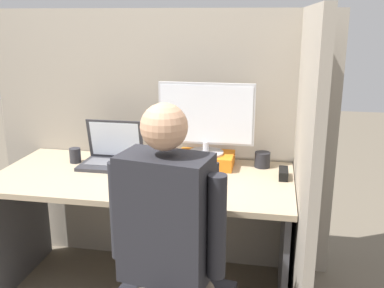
{
  "coord_description": "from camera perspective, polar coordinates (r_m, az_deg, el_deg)",
  "views": [
    {
      "loc": [
        0.69,
        -1.86,
        1.56
      ],
      "look_at": [
        0.31,
        0.19,
        0.97
      ],
      "focal_mm": 42.0,
      "sensor_mm": 36.0,
      "label": 1
    }
  ],
  "objects": [
    {
      "name": "office_chair",
      "position": [
        1.98,
        -3.02,
        -16.53
      ],
      "size": [
        0.55,
        0.6,
        0.98
      ],
      "color": "black",
      "rests_on": "ground"
    },
    {
      "name": "coffee_mug",
      "position": [
        2.63,
        8.92,
        -1.98
      ],
      "size": [
        0.09,
        0.09,
        0.09
      ],
      "color": "#232328",
      "rests_on": "desk"
    },
    {
      "name": "monitor",
      "position": [
        2.56,
        1.81,
        3.37
      ],
      "size": [
        0.55,
        0.21,
        0.41
      ],
      "color": "#B2B2B7",
      "rests_on": "paper_box"
    },
    {
      "name": "mouse",
      "position": [
        2.35,
        -6.99,
        -4.92
      ],
      "size": [
        0.06,
        0.04,
        0.03
      ],
      "color": "silver",
      "rests_on": "desk"
    },
    {
      "name": "pen_cup",
      "position": [
        2.77,
        -14.62,
        -1.41
      ],
      "size": [
        0.07,
        0.07,
        0.09
      ],
      "color": "#28282D",
      "rests_on": "desk"
    },
    {
      "name": "desk",
      "position": [
        2.55,
        -6.16,
        -7.46
      ],
      "size": [
        1.64,
        0.76,
        0.72
      ],
      "color": "tan",
      "rests_on": "ground"
    },
    {
      "name": "stapler",
      "position": [
        2.48,
        11.53,
        -3.71
      ],
      "size": [
        0.05,
        0.13,
        0.05
      ],
      "color": "black",
      "rests_on": "desk"
    },
    {
      "name": "paper_box",
      "position": [
        2.62,
        1.76,
        -2.0
      ],
      "size": [
        0.32,
        0.22,
        0.08
      ],
      "color": "orange",
      "rests_on": "desk"
    },
    {
      "name": "cubicle_panel_back",
      "position": [
        2.84,
        -4.0,
        0.38
      ],
      "size": [
        2.14,
        0.04,
        1.61
      ],
      "color": "gray",
      "rests_on": "ground"
    },
    {
      "name": "carrot_toy",
      "position": [
        2.18,
        1.54,
        -6.16
      ],
      "size": [
        0.05,
        0.14,
        0.05
      ],
      "color": "orange",
      "rests_on": "desk"
    },
    {
      "name": "cubicle_panel_right",
      "position": [
        2.3,
        13.74,
        -3.83
      ],
      "size": [
        0.04,
        1.41,
        1.61
      ],
      "color": "gray",
      "rests_on": "ground"
    },
    {
      "name": "person",
      "position": [
        1.73,
        -3.43,
        -13.02
      ],
      "size": [
        0.47,
        0.48,
        1.27
      ],
      "color": "brown",
      "rests_on": "ground"
    },
    {
      "name": "laptop",
      "position": [
        2.67,
        -10.13,
        -1.6
      ],
      "size": [
        0.34,
        0.25,
        0.26
      ],
      "color": "#2D2D33",
      "rests_on": "desk"
    }
  ]
}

